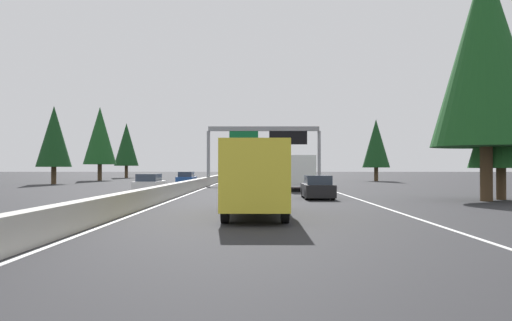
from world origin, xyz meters
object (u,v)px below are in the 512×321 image
(oncoming_far, at_px, (149,184))
(conifer_right_mid, at_px, (376,144))
(conifer_right_near, at_px, (501,112))
(conifer_left_mid, at_px, (100,136))
(sedan_far_center, at_px, (261,172))
(conifer_left_far, at_px, (126,145))
(sign_gantry_overhead, at_px, (265,138))
(conifer_right_foreground, at_px, (486,51))
(conifer_left_near, at_px, (54,137))
(bus_far_right, at_px, (239,169))
(pickup_far_left, at_px, (237,174))
(box_truck_distant_a, at_px, (256,176))
(box_truck_distant_b, at_px, (298,171))
(sedan_mid_center, at_px, (260,176))
(sedan_near_right, at_px, (318,188))
(minivan_near_center, at_px, (243,172))
(oncoming_near, at_px, (186,179))

(oncoming_far, xyz_separation_m, conifer_right_mid, (34.38, -24.87, 4.65))
(conifer_right_near, height_order, conifer_left_mid, conifer_left_mid)
(sedan_far_center, xyz_separation_m, conifer_left_far, (-32.48, 25.02, 5.49))
(sign_gantry_overhead, relative_size, conifer_right_foreground, 0.88)
(sign_gantry_overhead, height_order, conifer_left_near, conifer_left_near)
(conifer_right_near, height_order, conifer_left_near, conifer_left_near)
(bus_far_right, height_order, pickup_far_left, bus_far_right)
(conifer_right_foreground, bearing_deg, box_truck_distant_a, 125.55)
(box_truck_distant_b, distance_m, conifer_left_near, 31.51)
(sedan_mid_center, xyz_separation_m, box_truck_distant_b, (-35.29, -3.31, 0.93))
(sedan_near_right, height_order, minivan_near_center, minivan_near_center)
(sedan_mid_center, distance_m, oncoming_near, 23.75)
(pickup_far_left, bearing_deg, sedan_mid_center, -78.70)
(minivan_near_center, distance_m, conifer_left_mid, 42.08)
(conifer_left_mid, bearing_deg, pickup_far_left, -81.68)
(conifer_right_foreground, height_order, conifer_left_far, conifer_right_foreground)
(conifer_left_near, bearing_deg, sedan_mid_center, -50.02)
(sedan_far_center, bearing_deg, conifer_right_mid, -163.61)
(pickup_far_left, relative_size, box_truck_distant_b, 0.66)
(box_truck_distant_a, height_order, conifer_right_foreground, conifer_right_foreground)
(pickup_far_left, xyz_separation_m, conifer_left_near, (-19.44, 20.47, 4.64))
(pickup_far_left, distance_m, sedan_far_center, 49.53)
(pickup_far_left, relative_size, conifer_right_foreground, 0.39)
(oncoming_far, bearing_deg, box_truck_distant_b, 115.99)
(sign_gantry_overhead, height_order, box_truck_distant_a, sign_gantry_overhead)
(minivan_near_center, height_order, conifer_left_mid, conifer_left_mid)
(conifer_left_far, bearing_deg, conifer_right_foreground, -150.23)
(conifer_left_near, height_order, conifer_left_far, conifer_left_far)
(minivan_near_center, distance_m, conifer_right_foreground, 85.47)
(bus_far_right, height_order, conifer_right_mid, conifer_right_mid)
(sedan_mid_center, relative_size, oncoming_far, 1.00)
(sign_gantry_overhead, xyz_separation_m, sedan_mid_center, (22.82, 0.59, -4.49))
(pickup_far_left, bearing_deg, conifer_left_far, 51.55)
(conifer_left_far, bearing_deg, sign_gantry_overhead, -146.87)
(bus_far_right, distance_m, box_truck_distant_b, 47.58)
(sedan_far_center, bearing_deg, conifer_left_near, 160.63)
(oncoming_far, relative_size, conifer_left_far, 0.43)
(conifer_right_mid, bearing_deg, oncoming_far, 144.12)
(pickup_far_left, relative_size, conifer_left_mid, 0.51)
(minivan_near_center, height_order, sedan_far_center, minivan_near_center)
(box_truck_distant_a, bearing_deg, conifer_right_foreground, -54.45)
(conifer_left_mid, distance_m, conifer_left_far, 19.89)
(sedan_near_right, xyz_separation_m, minivan_near_center, (81.13, 7.41, 0.27))
(box_truck_distant_b, xyz_separation_m, conifer_left_near, (15.13, 27.36, 3.95))
(oncoming_near, relative_size, conifer_right_near, 0.50)
(conifer_right_foreground, bearing_deg, oncoming_far, 66.53)
(box_truck_distant_a, xyz_separation_m, sedan_near_right, (11.82, -3.77, -0.93))
(sedan_mid_center, relative_size, minivan_near_center, 0.88)
(sign_gantry_overhead, relative_size, bus_far_right, 1.10)
(conifer_right_mid, bearing_deg, oncoming_near, 122.34)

